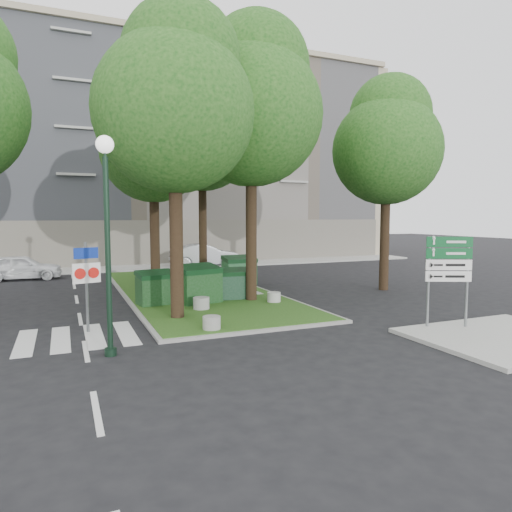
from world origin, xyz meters
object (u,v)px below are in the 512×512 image
tree_median_near_right (253,101)px  directional_sign (448,267)px  tree_median_near_left (176,97)px  dumpster_b (199,284)px  street_lamp (107,219)px  bollard_left (212,323)px  car_white (22,267)px  litter_bin (206,269)px  tree_median_far (203,127)px  tree_street_right (388,140)px  traffic_sign_pole (86,275)px  dumpster_d (239,271)px  dumpster_c (234,284)px  dumpster_a (156,288)px  bollard_mid (201,303)px  car_silver (205,255)px  tree_median_mid (155,140)px

tree_median_near_right → directional_sign: bearing=-60.6°
tree_median_near_left → dumpster_b: 6.96m
tree_median_near_right → street_lamp: 9.19m
bollard_left → car_white: 16.21m
tree_median_near_right → litter_bin: size_ratio=16.50×
tree_median_far → directional_sign: (3.49, -14.06, -6.37)m
street_lamp → tree_street_right: bearing=23.7°
tree_median_near_left → directional_sign: 10.07m
dumpster_b → traffic_sign_pole: bearing=-159.9°
dumpster_d → dumpster_c: bearing=-115.3°
tree_median_far → dumpster_d: tree_median_far is taller
dumpster_a → bollard_left: size_ratio=2.84×
traffic_sign_pole → tree_median_far: bearing=43.1°
dumpster_d → bollard_mid: dumpster_d is taller
car_white → tree_street_right: bearing=-119.7°
litter_bin → bollard_mid: bearing=-107.7°
tree_street_right → litter_bin: (-6.49, 7.77, -6.52)m
bollard_mid → litter_bin: bearing=72.3°
tree_median_near_left → dumpster_b: size_ratio=5.79×
litter_bin → car_white: bearing=164.6°
tree_median_far → car_silver: bearing=73.2°
dumpster_b → bollard_mid: 1.38m
dumpster_d → directional_sign: 10.90m
tree_median_near_left → tree_median_far: 10.24m
dumpster_d → dumpster_a: bearing=-145.4°
litter_bin → dumpster_c: bearing=-98.2°
tree_median_far → bollard_mid: 12.02m
tree_median_mid → tree_median_far: tree_median_far is taller
street_lamp → tree_median_far: bearing=63.9°
dumpster_c → dumpster_d: dumpster_d is taller
tree_median_near_left → tree_median_near_right: 4.09m
car_white → car_silver: (11.12, 2.35, 0.09)m
tree_median_mid → dumpster_d: size_ratio=6.35×
tree_median_mid → tree_median_near_right: bearing=-56.3°
tree_median_far → dumpster_a: 11.06m
tree_median_near_right → directional_sign: size_ratio=4.17×
bollard_left → litter_bin: size_ratio=0.77×
litter_bin → tree_median_far: bearing=-111.9°
dumpster_a → tree_median_mid: bearing=69.7°
tree_street_right → traffic_sign_pole: (-13.43, -3.02, -5.24)m
tree_street_right → litter_bin: size_ratio=14.49×
tree_median_mid → car_white: (-6.16, 6.44, -6.28)m
dumpster_a → dumpster_c: (3.20, 0.01, -0.02)m
tree_median_far → directional_sign: 15.83m
dumpster_a → dumpster_d: 5.82m
bollard_mid → directional_sign: 8.41m
dumpster_c → traffic_sign_pole: (-5.82, -3.05, 1.03)m
tree_median_near_left → dumpster_a: size_ratio=6.91×
tree_median_near_left → bollard_mid: tree_median_near_left is taller
dumpster_b → bollard_mid: dumpster_b is taller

